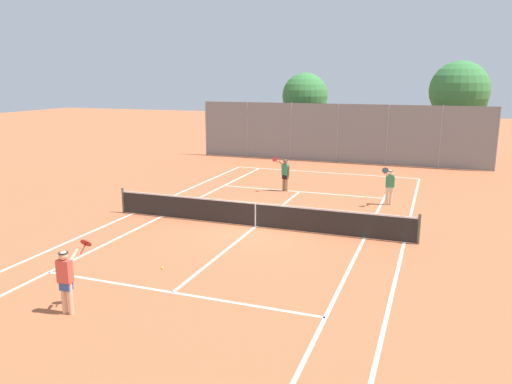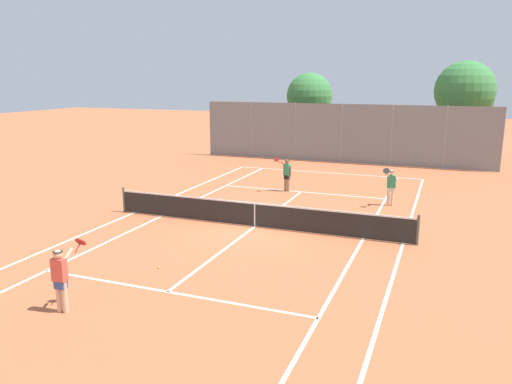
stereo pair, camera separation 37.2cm
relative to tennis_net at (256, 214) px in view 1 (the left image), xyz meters
The scene contains 13 objects.
ground_plane 0.51m from the tennis_net, ahead, with size 120.00×120.00×0.00m, color #B25B38.
court_line_markings 0.51m from the tennis_net, ahead, with size 11.10×23.90×0.01m.
tennis_net is the anchor object (origin of this frame).
player_near_side 8.52m from the tennis_net, 101.98° to the right, with size 0.65×0.75×1.77m.
player_far_left 6.35m from the tennis_net, 96.69° to the left, with size 0.83×0.69×1.77m.
player_far_right 6.86m from the tennis_net, 49.46° to the left, with size 0.58×0.80×1.77m.
loose_tennis_ball_0 5.58m from the tennis_net, 149.23° to the left, with size 0.07×0.07×0.07m, color #D1DB33.
loose_tennis_ball_3 5.17m from the tennis_net, 102.60° to the right, with size 0.07×0.07×0.07m, color #D1DB33.
loose_tennis_ball_4 2.37m from the tennis_net, 49.97° to the left, with size 0.07×0.07×0.07m, color #D1DB33.
loose_tennis_ball_5 7.23m from the tennis_net, 62.61° to the left, with size 0.07×0.07×0.07m, color #D1DB33.
back_fence 15.89m from the tennis_net, 90.00° to the left, with size 19.44×0.08×3.92m.
tree_behind_left 19.36m from the tennis_net, 98.92° to the left, with size 3.31×3.31×5.94m.
tree_behind_right 21.20m from the tennis_net, 68.80° to the left, with size 3.90×3.90×6.69m.
Camera 1 is at (6.34, -17.21, 5.59)m, focal length 35.00 mm.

